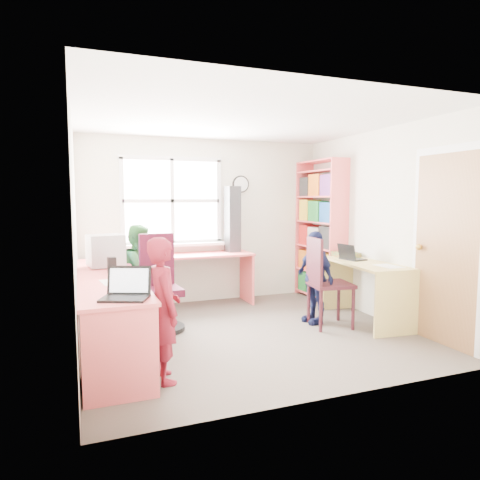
{
  "coord_description": "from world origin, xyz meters",
  "views": [
    {
      "loc": [
        -1.76,
        -4.42,
        1.54
      ],
      "look_at": [
        0.0,
        0.25,
        1.05
      ],
      "focal_mm": 32.0,
      "sensor_mm": 36.0,
      "label": 1
    }
  ],
  "objects_px": {
    "right_desk": "(366,278)",
    "cd_tower": "(233,219)",
    "person_red": "(163,310)",
    "person_green": "(141,273)",
    "bookshelf": "(320,234)",
    "laptop_left": "(127,291)",
    "wooden_chair": "(324,279)",
    "swivel_chair": "(160,289)",
    "laptop_right": "(350,256)",
    "l_desk": "(133,311)",
    "crt_monitor": "(106,251)",
    "potted_plant": "(164,244)",
    "person_navy": "(315,277)"
  },
  "relations": [
    {
      "from": "person_green",
      "to": "cd_tower",
      "type": "bearing_deg",
      "value": -35.39
    },
    {
      "from": "person_green",
      "to": "potted_plant",
      "type": "bearing_deg",
      "value": -5.09
    },
    {
      "from": "potted_plant",
      "to": "right_desk",
      "type": "bearing_deg",
      "value": -33.59
    },
    {
      "from": "person_navy",
      "to": "potted_plant",
      "type": "bearing_deg",
      "value": -133.77
    },
    {
      "from": "bookshelf",
      "to": "laptop_right",
      "type": "bearing_deg",
      "value": -98.81
    },
    {
      "from": "wooden_chair",
      "to": "crt_monitor",
      "type": "height_order",
      "value": "crt_monitor"
    },
    {
      "from": "right_desk",
      "to": "person_green",
      "type": "xyz_separation_m",
      "value": [
        -2.64,
        1.01,
        0.06
      ]
    },
    {
      "from": "laptop_left",
      "to": "l_desk",
      "type": "bearing_deg",
      "value": 102.24
    },
    {
      "from": "wooden_chair",
      "to": "person_navy",
      "type": "distance_m",
      "value": 0.19
    },
    {
      "from": "right_desk",
      "to": "l_desk",
      "type": "bearing_deg",
      "value": -170.04
    },
    {
      "from": "wooden_chair",
      "to": "swivel_chair",
      "type": "bearing_deg",
      "value": 171.03
    },
    {
      "from": "l_desk",
      "to": "person_navy",
      "type": "xyz_separation_m",
      "value": [
        2.24,
        0.4,
        0.11
      ]
    },
    {
      "from": "laptop_left",
      "to": "person_green",
      "type": "height_order",
      "value": "person_green"
    },
    {
      "from": "right_desk",
      "to": "bookshelf",
      "type": "relative_size",
      "value": 0.64
    },
    {
      "from": "l_desk",
      "to": "potted_plant",
      "type": "distance_m",
      "value": 1.89
    },
    {
      "from": "right_desk",
      "to": "person_red",
      "type": "distance_m",
      "value": 2.83
    },
    {
      "from": "crt_monitor",
      "to": "laptop_right",
      "type": "xyz_separation_m",
      "value": [
        2.98,
        -0.49,
        -0.14
      ]
    },
    {
      "from": "swivel_chair",
      "to": "cd_tower",
      "type": "xyz_separation_m",
      "value": [
        1.25,
        0.96,
        0.75
      ]
    },
    {
      "from": "laptop_left",
      "to": "laptop_right",
      "type": "bearing_deg",
      "value": 43.6
    },
    {
      "from": "person_red",
      "to": "person_green",
      "type": "height_order",
      "value": "person_red"
    },
    {
      "from": "right_desk",
      "to": "cd_tower",
      "type": "bearing_deg",
      "value": 133.87
    },
    {
      "from": "l_desk",
      "to": "person_red",
      "type": "xyz_separation_m",
      "value": [
        0.18,
        -0.63,
        0.16
      ]
    },
    {
      "from": "person_green",
      "to": "laptop_right",
      "type": "bearing_deg",
      "value": -72.87
    },
    {
      "from": "bookshelf",
      "to": "laptop_left",
      "type": "bearing_deg",
      "value": -144.88
    },
    {
      "from": "right_desk",
      "to": "person_green",
      "type": "bearing_deg",
      "value": 164.48
    },
    {
      "from": "l_desk",
      "to": "cd_tower",
      "type": "bearing_deg",
      "value": 46.9
    },
    {
      "from": "l_desk",
      "to": "swivel_chair",
      "type": "height_order",
      "value": "swivel_chair"
    },
    {
      "from": "wooden_chair",
      "to": "person_red",
      "type": "bearing_deg",
      "value": -148.83
    },
    {
      "from": "laptop_right",
      "to": "cd_tower",
      "type": "distance_m",
      "value": 1.79
    },
    {
      "from": "l_desk",
      "to": "swivel_chair",
      "type": "xyz_separation_m",
      "value": [
        0.41,
        0.81,
        0.02
      ]
    },
    {
      "from": "swivel_chair",
      "to": "right_desk",
      "type": "bearing_deg",
      "value": -18.34
    },
    {
      "from": "l_desk",
      "to": "wooden_chair",
      "type": "relative_size",
      "value": 2.74
    },
    {
      "from": "cd_tower",
      "to": "person_red",
      "type": "relative_size",
      "value": 0.79
    },
    {
      "from": "crt_monitor",
      "to": "cd_tower",
      "type": "distance_m",
      "value": 2.03
    },
    {
      "from": "potted_plant",
      "to": "person_green",
      "type": "relative_size",
      "value": 0.25
    },
    {
      "from": "laptop_left",
      "to": "potted_plant",
      "type": "height_order",
      "value": "potted_plant"
    },
    {
      "from": "swivel_chair",
      "to": "person_navy",
      "type": "bearing_deg",
      "value": -17.61
    },
    {
      "from": "laptop_right",
      "to": "person_red",
      "type": "relative_size",
      "value": 0.27
    },
    {
      "from": "wooden_chair",
      "to": "person_red",
      "type": "distance_m",
      "value": 2.24
    },
    {
      "from": "laptop_right",
      "to": "person_green",
      "type": "distance_m",
      "value": 2.68
    },
    {
      "from": "person_navy",
      "to": "wooden_chair",
      "type": "bearing_deg",
      "value": 0.42
    },
    {
      "from": "right_desk",
      "to": "cd_tower",
      "type": "relative_size",
      "value": 1.39
    },
    {
      "from": "right_desk",
      "to": "laptop_left",
      "type": "xyz_separation_m",
      "value": [
        -3.0,
        -0.92,
        0.27
      ]
    },
    {
      "from": "right_desk",
      "to": "crt_monitor",
      "type": "distance_m",
      "value": 3.17
    },
    {
      "from": "laptop_left",
      "to": "potted_plant",
      "type": "distance_m",
      "value": 2.53
    },
    {
      "from": "crt_monitor",
      "to": "laptop_right",
      "type": "relative_size",
      "value": 1.29
    },
    {
      "from": "person_red",
      "to": "person_green",
      "type": "bearing_deg",
      "value": -6.69
    },
    {
      "from": "bookshelf",
      "to": "laptop_left",
      "type": "distance_m",
      "value": 3.77
    },
    {
      "from": "person_navy",
      "to": "crt_monitor",
      "type": "bearing_deg",
      "value": -107.21
    },
    {
      "from": "right_desk",
      "to": "wooden_chair",
      "type": "xyz_separation_m",
      "value": [
        -0.62,
        -0.02,
        0.04
      ]
    }
  ]
}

